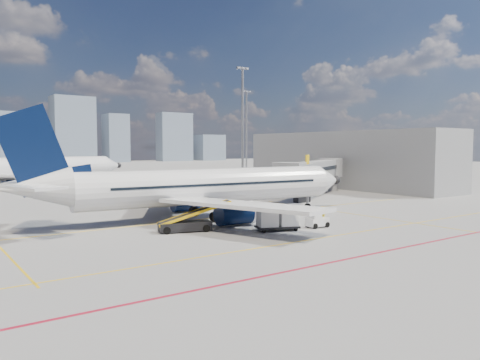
{
  "coord_description": "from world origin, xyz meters",
  "views": [
    {
      "loc": [
        -25.35,
        -32.13,
        7.22
      ],
      "look_at": [
        1.51,
        5.25,
        4.0
      ],
      "focal_mm": 35.0,
      "sensor_mm": 36.0,
      "label": 1
    }
  ],
  "objects_px": {
    "main_aircraft": "(198,187)",
    "ramp_worker": "(323,216)",
    "belt_loader": "(187,224)",
    "second_aircraft": "(19,169)",
    "baggage_tug": "(316,220)",
    "cargo_dolly": "(277,218)"
  },
  "relations": [
    {
      "from": "baggage_tug",
      "to": "ramp_worker",
      "type": "bearing_deg",
      "value": 29.15
    },
    {
      "from": "main_aircraft",
      "to": "ramp_worker",
      "type": "xyz_separation_m",
      "value": [
        8.01,
        -9.49,
        -2.4
      ]
    },
    {
      "from": "cargo_dolly",
      "to": "belt_loader",
      "type": "relative_size",
      "value": 0.62
    },
    {
      "from": "main_aircraft",
      "to": "second_aircraft",
      "type": "height_order",
      "value": "second_aircraft"
    },
    {
      "from": "second_aircraft",
      "to": "cargo_dolly",
      "type": "bearing_deg",
      "value": -92.96
    },
    {
      "from": "cargo_dolly",
      "to": "ramp_worker",
      "type": "distance_m",
      "value": 5.69
    },
    {
      "from": "main_aircraft",
      "to": "belt_loader",
      "type": "xyz_separation_m",
      "value": [
        -4.28,
        -5.33,
        -2.55
      ]
    },
    {
      "from": "main_aircraft",
      "to": "ramp_worker",
      "type": "relative_size",
      "value": 22.31
    },
    {
      "from": "belt_loader",
      "to": "ramp_worker",
      "type": "xyz_separation_m",
      "value": [
        12.29,
        -4.16,
        0.15
      ]
    },
    {
      "from": "cargo_dolly",
      "to": "ramp_worker",
      "type": "xyz_separation_m",
      "value": [
        5.69,
        0.04,
        -0.28
      ]
    },
    {
      "from": "second_aircraft",
      "to": "baggage_tug",
      "type": "distance_m",
      "value": 66.05
    },
    {
      "from": "second_aircraft",
      "to": "cargo_dolly",
      "type": "distance_m",
      "value": 64.56
    },
    {
      "from": "baggage_tug",
      "to": "main_aircraft",
      "type": "bearing_deg",
      "value": 123.65
    },
    {
      "from": "second_aircraft",
      "to": "baggage_tug",
      "type": "relative_size",
      "value": 20.96
    },
    {
      "from": "ramp_worker",
      "to": "second_aircraft",
      "type": "bearing_deg",
      "value": 51.08
    },
    {
      "from": "cargo_dolly",
      "to": "belt_loader",
      "type": "bearing_deg",
      "value": 168.04
    },
    {
      "from": "baggage_tug",
      "to": "ramp_worker",
      "type": "xyz_separation_m",
      "value": [
        1.79,
        0.89,
        0.17
      ]
    },
    {
      "from": "second_aircraft",
      "to": "ramp_worker",
      "type": "bearing_deg",
      "value": -88.02
    },
    {
      "from": "main_aircraft",
      "to": "second_aircraft",
      "type": "relative_size",
      "value": 0.87
    },
    {
      "from": "main_aircraft",
      "to": "ramp_worker",
      "type": "distance_m",
      "value": 12.65
    },
    {
      "from": "baggage_tug",
      "to": "cargo_dolly",
      "type": "distance_m",
      "value": 4.01
    },
    {
      "from": "main_aircraft",
      "to": "baggage_tug",
      "type": "xyz_separation_m",
      "value": [
        6.21,
        -10.38,
        -2.57
      ]
    }
  ]
}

